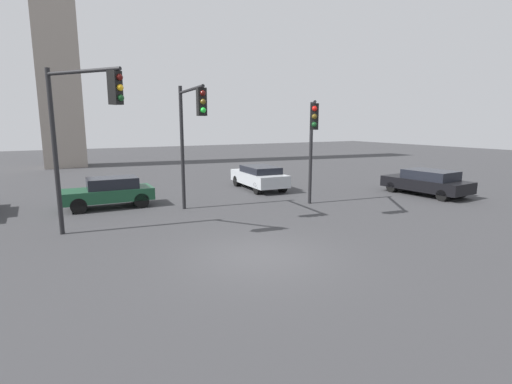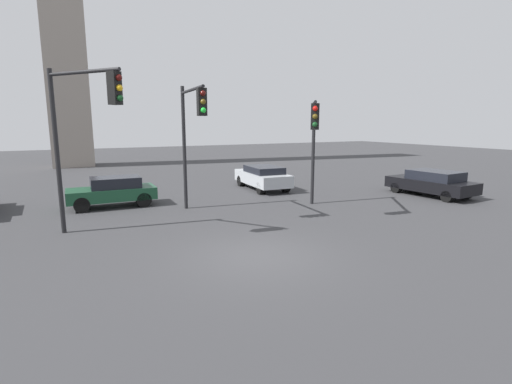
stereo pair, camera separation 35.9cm
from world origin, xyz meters
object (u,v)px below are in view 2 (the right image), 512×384
car_4 (113,191)px  traffic_light_1 (314,132)px  traffic_light_0 (192,123)px  traffic_light_2 (82,118)px  car_0 (432,183)px  car_2 (263,177)px

car_4 → traffic_light_1: bearing=147.8°
traffic_light_0 → traffic_light_2: 4.40m
car_0 → traffic_light_1: bearing=87.0°
traffic_light_2 → traffic_light_1: bearing=51.7°
traffic_light_0 → car_4: traffic_light_0 is taller
traffic_light_0 → traffic_light_2: (-4.17, -1.39, 0.17)m
traffic_light_1 → car_4: traffic_light_1 is taller
traffic_light_1 → car_0: traffic_light_1 is taller
traffic_light_1 → traffic_light_2: bearing=-56.5°
traffic_light_1 → car_2: size_ratio=1.06×
traffic_light_1 → car_4: 9.74m
car_2 → car_4: (-8.58, -1.00, -0.01)m
car_2 → car_4: size_ratio=1.15×
traffic_light_0 → car_0: 13.42m
car_2 → car_4: car_4 is taller
car_2 → traffic_light_2: bearing=124.8°
traffic_light_0 → car_4: 5.51m
car_2 → car_4: bearing=100.7°
traffic_light_1 → car_2: (0.85, 6.22, -2.79)m
traffic_light_0 → car_2: size_ratio=1.20×
traffic_light_0 → traffic_light_1: 5.22m
car_4 → traffic_light_2: bearing=76.3°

